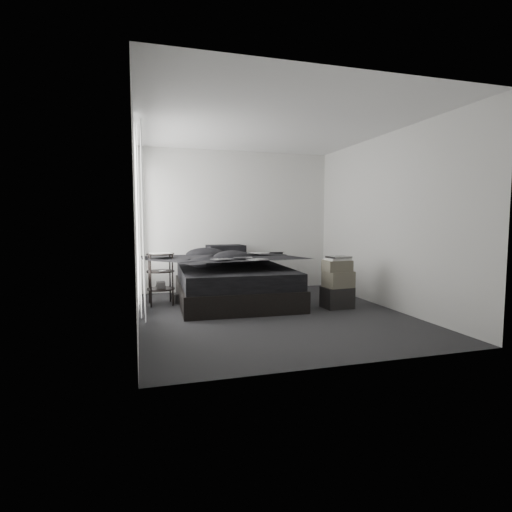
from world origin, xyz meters
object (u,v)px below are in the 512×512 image
object	(u,v)px
box_lower	(337,297)
laptop	(258,249)
bed	(234,292)
side_stand	(161,279)

from	to	relation	value
box_lower	laptop	bearing A→B (deg)	135.32
laptop	bed	bearing A→B (deg)	-154.50
bed	laptop	size ratio (longest dim) A/B	6.24
laptop	box_lower	distance (m)	1.52
bed	laptop	xyz separation A→B (m)	(0.43, 0.04, 0.69)
bed	laptop	bearing A→B (deg)	7.50
bed	side_stand	size ratio (longest dim) A/B	2.92
side_stand	box_lower	xyz separation A→B (m)	(2.54, -0.98, -0.24)
bed	side_stand	distance (m)	1.18
bed	box_lower	world-z (taller)	same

